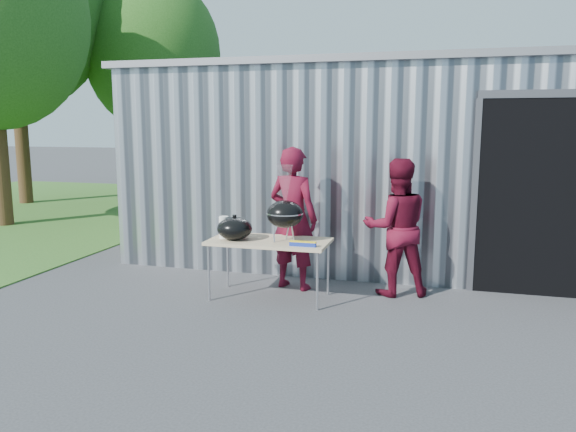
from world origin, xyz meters
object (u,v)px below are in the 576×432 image
(folding_table, at_px, (269,243))
(person_bystander, at_px, (396,227))
(person_cook, at_px, (293,218))
(kettle_grill, at_px, (285,208))

(folding_table, distance_m, person_bystander, 1.64)
(folding_table, xyz_separation_m, person_cook, (0.17, 0.51, 0.24))
(folding_table, height_order, person_cook, person_cook)
(folding_table, bearing_deg, person_bystander, 21.58)
(kettle_grill, xyz_separation_m, person_cook, (-0.04, 0.54, -0.22))
(kettle_grill, bearing_deg, folding_table, 172.33)
(person_cook, bearing_deg, kettle_grill, 108.56)
(folding_table, relative_size, person_bystander, 0.85)
(person_bystander, bearing_deg, kettle_grill, 7.41)
(folding_table, xyz_separation_m, kettle_grill, (0.21, -0.03, 0.46))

